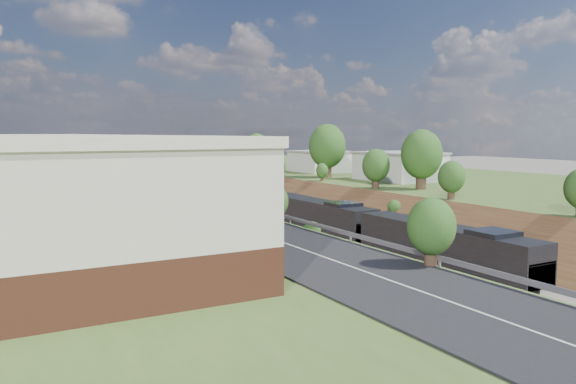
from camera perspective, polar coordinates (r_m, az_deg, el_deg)
platform_right at (r=99.46m, az=12.36°, el=0.30°), size 44.00×180.00×5.00m
embankment_left at (r=78.18m, az=-12.70°, el=-3.08°), size 10.00×180.00×10.00m
embankment_right at (r=86.86m, az=1.36°, el=-2.03°), size 10.00×180.00×10.00m
rail_left_track at (r=80.89m, az=-6.99°, el=-2.61°), size 1.58×180.00×0.18m
rail_right_track at (r=82.96m, az=-3.65°, el=-2.36°), size 1.58×180.00×0.18m
road at (r=76.43m, az=-16.03°, el=0.45°), size 8.00×180.00×0.10m
guardrail at (r=77.22m, az=-13.04°, el=0.95°), size 0.10×171.00×0.70m
commercial_building at (r=52.49m, az=-24.01°, el=1.51°), size 14.30×62.30×7.00m
overpass at (r=140.19m, az=-15.60°, el=2.83°), size 24.50×8.30×7.40m
white_building_near at (r=86.87m, az=11.21°, el=2.50°), size 9.00×12.00×4.00m
white_building_far at (r=104.35m, az=3.17°, el=3.06°), size 8.00×10.00×3.60m
tree_right_large at (r=73.47m, az=13.42°, el=3.69°), size 5.25×5.25×7.61m
tree_left_crest at (r=40.30m, az=2.21°, el=-1.27°), size 2.45×2.45×3.55m
freight_train at (r=116.92m, az=-11.46°, el=1.27°), size 3.26×165.68×4.82m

